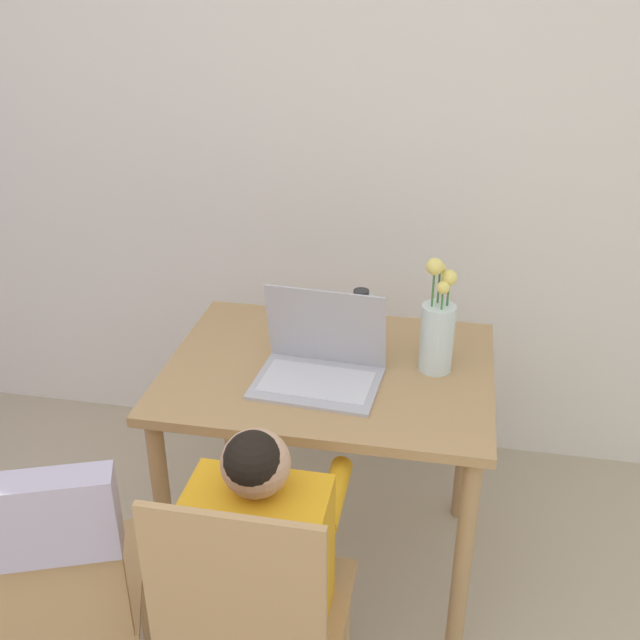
# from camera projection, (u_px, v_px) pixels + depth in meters

# --- Properties ---
(wall_back) EXTENTS (6.40, 0.05, 2.50)m
(wall_back) POSITION_uv_depth(u_px,v_px,m) (330.00, 137.00, 2.69)
(wall_back) COLOR white
(wall_back) RESTS_ON ground_plane
(dining_table) EXTENTS (0.95, 0.73, 0.76)m
(dining_table) POSITION_uv_depth(u_px,v_px,m) (329.00, 399.00, 2.25)
(dining_table) COLOR tan
(dining_table) RESTS_ON ground_plane
(chair_occupied) EXTENTS (0.40, 0.40, 0.91)m
(chair_occupied) POSITION_uv_depth(u_px,v_px,m) (255.00, 628.00, 1.71)
(chair_occupied) COLOR tan
(chair_occupied) RESTS_ON ground_plane
(chair_spare) EXTENTS (0.52, 0.54, 0.92)m
(chair_spare) POSITION_uv_depth(u_px,v_px,m) (42.00, 569.00, 1.68)
(chair_spare) COLOR tan
(chair_spare) RESTS_ON ground_plane
(person_seated) EXTENTS (0.33, 0.42, 0.97)m
(person_seated) POSITION_uv_depth(u_px,v_px,m) (267.00, 544.00, 1.77)
(person_seated) COLOR orange
(person_seated) RESTS_ON ground_plane
(laptop) EXTENTS (0.36, 0.28, 0.26)m
(laptop) POSITION_uv_depth(u_px,v_px,m) (320.00, 359.00, 2.12)
(laptop) COLOR #B2B2B7
(laptop) RESTS_ON dining_table
(flower_vase) EXTENTS (0.10, 0.10, 0.35)m
(flower_vase) POSITION_uv_depth(u_px,v_px,m) (437.00, 330.00, 2.13)
(flower_vase) COLOR silver
(flower_vase) RESTS_ON dining_table
(water_bottle) EXTENTS (0.08, 0.08, 0.22)m
(water_bottle) POSITION_uv_depth(u_px,v_px,m) (360.00, 327.00, 2.20)
(water_bottle) COLOR silver
(water_bottle) RESTS_ON dining_table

